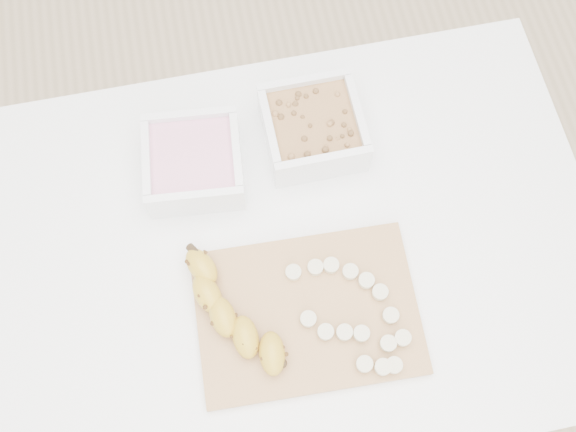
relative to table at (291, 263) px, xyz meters
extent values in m
plane|color=#C6AD89|center=(0.00, 0.00, -0.65)|extent=(3.50, 3.50, 0.00)
cube|color=white|center=(0.00, 0.00, 0.08)|extent=(1.00, 0.70, 0.04)
cylinder|color=white|center=(0.44, -0.29, -0.30)|extent=(0.05, 0.05, 0.71)
cylinder|color=white|center=(-0.44, 0.29, -0.30)|extent=(0.05, 0.05, 0.71)
cylinder|color=white|center=(0.44, 0.29, -0.30)|extent=(0.05, 0.05, 0.71)
cube|color=white|center=(-0.13, 0.16, 0.13)|extent=(0.17, 0.17, 0.07)
cube|color=pink|center=(-0.13, 0.16, 0.14)|extent=(0.14, 0.14, 0.04)
cube|color=white|center=(0.07, 0.18, 0.13)|extent=(0.16, 0.16, 0.07)
cube|color=olive|center=(0.07, 0.18, 0.14)|extent=(0.13, 0.13, 0.04)
cube|color=#AE8450|center=(0.00, -0.11, 0.10)|extent=(0.35, 0.25, 0.01)
cylinder|color=beige|center=(-0.01, -0.05, 0.12)|extent=(0.02, 0.02, 0.01)
cylinder|color=beige|center=(0.03, -0.05, 0.12)|extent=(0.02, 0.02, 0.01)
cylinder|color=beige|center=(0.05, -0.05, 0.12)|extent=(0.02, 0.02, 0.01)
cylinder|color=beige|center=(0.08, -0.07, 0.12)|extent=(0.02, 0.02, 0.01)
cylinder|color=beige|center=(0.10, -0.08, 0.12)|extent=(0.02, 0.02, 0.01)
cylinder|color=beige|center=(0.12, -0.11, 0.12)|extent=(0.02, 0.02, 0.01)
cylinder|color=beige|center=(0.12, -0.14, 0.12)|extent=(0.02, 0.02, 0.01)
cylinder|color=beige|center=(0.00, -0.12, 0.12)|extent=(0.02, 0.02, 0.01)
cylinder|color=beige|center=(0.02, -0.15, 0.12)|extent=(0.02, 0.02, 0.01)
cylinder|color=beige|center=(0.05, -0.16, 0.12)|extent=(0.02, 0.02, 0.01)
cylinder|color=beige|center=(0.07, -0.16, 0.12)|extent=(0.02, 0.02, 0.01)
cylinder|color=beige|center=(0.11, -0.18, 0.12)|extent=(0.02, 0.02, 0.01)
cylinder|color=beige|center=(0.11, -0.22, 0.12)|extent=(0.02, 0.02, 0.01)
cylinder|color=beige|center=(0.09, -0.22, 0.12)|extent=(0.02, 0.02, 0.01)
cylinder|color=beige|center=(0.07, -0.21, 0.12)|extent=(0.02, 0.02, 0.01)
cylinder|color=beige|center=(0.13, -0.18, 0.12)|extent=(0.02, 0.02, 0.01)
camera|label=1|loc=(-0.07, -0.31, 1.08)|focal=40.00mm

